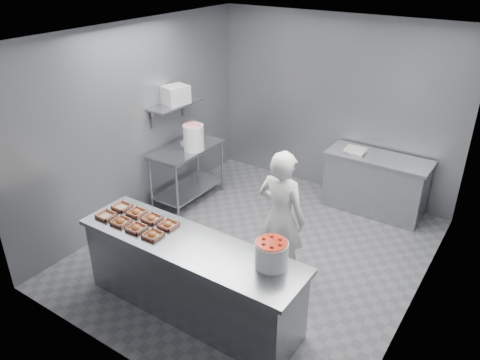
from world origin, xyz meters
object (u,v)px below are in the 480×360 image
Objects in this scene: tray_3 at (153,235)px; tray_7 at (168,225)px; tray_1 at (121,221)px; prep_table at (187,166)px; glaze_bucket at (194,137)px; worker at (281,217)px; tray_5 at (137,212)px; strawberry_tub at (272,253)px; tray_0 at (106,215)px; appliance at (175,95)px; back_counter at (375,184)px; tray_6 at (152,218)px; service_counter at (191,277)px; tray_2 at (136,228)px; tray_4 at (122,206)px.

tray_7 is at bearing 90.00° from tray_3.
tray_3 is (0.48, 0.00, 0.00)m from tray_1.
glaze_bucket is at bearing 4.88° from prep_table.
tray_1 is 0.11× the size of worker.
strawberry_tub is (1.77, 0.03, 0.12)m from tray_5.
tray_3 is at bearing 56.35° from worker.
tray_5 is at bearing -66.88° from prep_table.
tray_5 is at bearing 45.47° from tray_0.
tray_0 is 1.00× the size of tray_1.
tray_1 is at bearing -49.24° from appliance.
tray_3 is 2.65m from appliance.
back_counter is 8.01× the size of tray_6.
appliance is (-1.43, 2.09, 0.77)m from tray_3.
tray_7 is 1.30m from strawberry_tub.
worker reaches higher than service_counter.
prep_table is at bearing 124.58° from tray_7.
back_counter is 8.01× the size of tray_0.
worker is 5.19× the size of strawberry_tub.
glaze_bucket is at bearing 121.33° from tray_7.
tray_2 is 0.24m from tray_3.
strawberry_tub reaches higher than tray_4.
tray_6 is (0.24, 0.24, 0.00)m from tray_1.
tray_5 is 0.24m from tray_6.
tray_1 is at bearing -172.11° from service_counter.
tray_2 is 1.00× the size of tray_6.
worker is (0.89, 1.19, -0.09)m from tray_3.
tray_7 is 0.53× the size of appliance.
worker is at bearing 30.75° from tray_4.
worker is (0.50, 1.07, 0.38)m from service_counter.
tray_7 is at bearing -55.42° from prep_table.
strawberry_tub reaches higher than back_counter.
tray_7 is (-0.39, 0.12, 0.47)m from service_counter.
tray_3 reaches higher than service_counter.
tray_6 is at bearing -40.90° from appliance.
worker is at bearing -23.87° from glaze_bucket.
tray_4 is 0.40× the size of glaze_bucket.
strawberry_tub is at bearing 7.67° from tray_0.
tray_6 is at bearing 26.79° from tray_0.
prep_table is 0.53m from glaze_bucket.
tray_4 is (-0.48, 0.24, -0.00)m from tray_2.
tray_3 is 1.00× the size of tray_7.
tray_6 reaches higher than tray_0.
tray_3 is (0.72, -0.00, 0.00)m from tray_0.
tray_2 is 1.64m from worker.
back_counter is 8.01× the size of tray_2.
tray_6 is (0.48, 0.24, 0.00)m from tray_0.
tray_0 is at bearing 180.00° from tray_1.
tray_0 is at bearing -173.79° from service_counter.
strawberry_tub is (1.53, 0.03, 0.12)m from tray_6.
prep_table is 1.12m from appliance.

